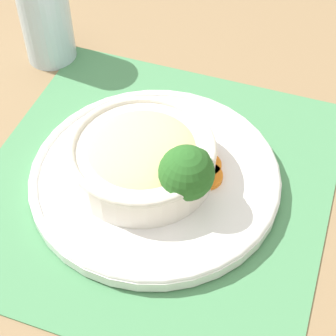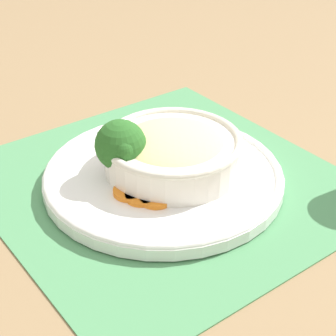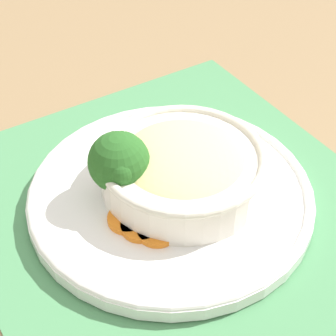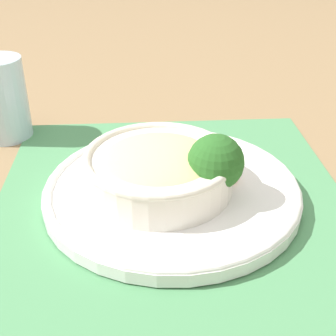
{
  "view_description": "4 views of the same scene",
  "coord_description": "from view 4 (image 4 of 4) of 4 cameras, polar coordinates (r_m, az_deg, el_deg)",
  "views": [
    {
      "loc": [
        0.45,
        0.16,
        0.57
      ],
      "look_at": [
        0.01,
        0.02,
        0.04
      ],
      "focal_mm": 60.0,
      "sensor_mm": 36.0,
      "label": 1
    },
    {
      "loc": [
        -0.5,
        0.39,
        0.43
      ],
      "look_at": [
        -0.02,
        0.01,
        0.04
      ],
      "focal_mm": 60.0,
      "sensor_mm": 36.0,
      "label": 2
    },
    {
      "loc": [
        -0.38,
        0.26,
        0.46
      ],
      "look_at": [
        0.02,
        -0.01,
        0.04
      ],
      "focal_mm": 60.0,
      "sensor_mm": 36.0,
      "label": 3
    },
    {
      "loc": [
        0.5,
        -0.05,
        0.34
      ],
      "look_at": [
        -0.0,
        -0.0,
        0.05
      ],
      "focal_mm": 50.0,
      "sensor_mm": 36.0,
      "label": 4
    }
  ],
  "objects": [
    {
      "name": "carrot_slice_middle",
      "position": [
        0.63,
        5.48,
        -0.18
      ],
      "size": [
        0.04,
        0.04,
        0.01
      ],
      "color": "orange",
      "rests_on": "plate"
    },
    {
      "name": "water_glass",
      "position": [
        0.78,
        -19.53,
        7.48
      ],
      "size": [
        0.08,
        0.08,
        0.13
      ],
      "color": "silver",
      "rests_on": "ground_plane"
    },
    {
      "name": "broccoli_floret",
      "position": [
        0.56,
        5.85,
        0.7
      ],
      "size": [
        0.07,
        0.07,
        0.08
      ],
      "color": "#759E51",
      "rests_on": "plate"
    },
    {
      "name": "ground_plane",
      "position": [
        0.61,
        0.48,
        -3.8
      ],
      "size": [
        4.0,
        4.0,
        0.0
      ],
      "primitive_type": "plane",
      "color": "#8C704C"
    },
    {
      "name": "plate",
      "position": [
        0.6,
        0.48,
        -2.59
      ],
      "size": [
        0.33,
        0.33,
        0.02
      ],
      "color": "white",
      "rests_on": "placemat"
    },
    {
      "name": "carrot_slice_near",
      "position": [
        0.61,
        6.33,
        -0.98
      ],
      "size": [
        0.04,
        0.04,
        0.01
      ],
      "color": "orange",
      "rests_on": "plate"
    },
    {
      "name": "carrot_slice_far",
      "position": [
        0.64,
        4.28,
        0.45
      ],
      "size": [
        0.04,
        0.04,
        0.01
      ],
      "color": "orange",
      "rests_on": "plate"
    },
    {
      "name": "bowl",
      "position": [
        0.58,
        -1.18,
        0.3
      ],
      "size": [
        0.19,
        0.19,
        0.06
      ],
      "color": "silver",
      "rests_on": "plate"
    },
    {
      "name": "placemat",
      "position": [
        0.61,
        0.48,
        -3.64
      ],
      "size": [
        0.48,
        0.46,
        0.0
      ],
      "color": "#4C8C59",
      "rests_on": "ground_plane"
    }
  ]
}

